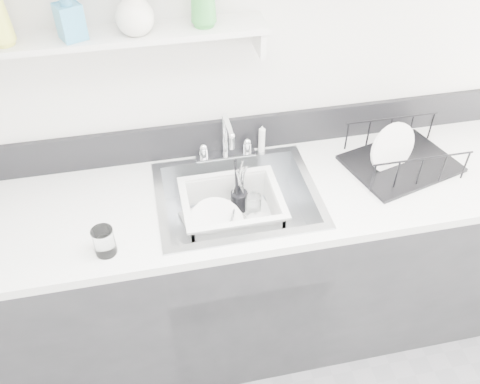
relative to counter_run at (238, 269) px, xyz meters
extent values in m
cube|color=silver|center=(0.00, 0.30, 0.84)|extent=(3.50, 0.02, 2.60)
cube|color=#232326|center=(0.00, 0.00, -0.02)|extent=(3.20, 0.62, 0.88)
cube|color=white|center=(0.00, 0.00, 0.44)|extent=(3.20, 0.62, 0.04)
cube|color=black|center=(0.00, 0.30, 0.54)|extent=(3.20, 0.02, 0.16)
cube|color=silver|center=(0.00, 0.25, 0.47)|extent=(0.26, 0.06, 0.02)
cylinder|color=silver|center=(-0.10, 0.25, 0.50)|extent=(0.04, 0.04, 0.05)
cylinder|color=silver|center=(0.10, 0.25, 0.50)|extent=(0.04, 0.04, 0.05)
cylinder|color=silver|center=(0.00, 0.25, 0.57)|extent=(0.02, 0.02, 0.20)
cylinder|color=silver|center=(0.00, 0.18, 0.68)|extent=(0.02, 0.15, 0.02)
cylinder|color=white|center=(0.16, 0.25, 0.53)|extent=(0.03, 0.03, 0.14)
cube|color=silver|center=(-0.35, 0.23, 1.06)|extent=(1.00, 0.16, 0.02)
cube|color=silver|center=(0.13, 0.23, 1.00)|extent=(0.02, 0.14, 0.10)
cylinder|color=white|center=(-0.08, -0.04, 0.32)|extent=(0.24, 0.24, 0.01)
cylinder|color=white|center=(-0.08, -0.03, 0.33)|extent=(0.23, 0.23, 0.01)
cylinder|color=white|center=(-0.09, -0.04, 0.36)|extent=(0.27, 0.26, 0.10)
cylinder|color=black|center=(0.02, 0.08, 0.35)|extent=(0.07, 0.07, 0.09)
cylinder|color=silver|center=(0.01, 0.09, 0.43)|extent=(0.01, 0.05, 0.18)
cylinder|color=silver|center=(0.04, 0.07, 0.42)|extent=(0.02, 0.04, 0.16)
cylinder|color=black|center=(0.01, 0.09, 0.45)|extent=(0.01, 0.05, 0.19)
cylinder|color=white|center=(0.08, 0.04, 0.35)|extent=(0.08, 0.08, 0.10)
cylinder|color=white|center=(-0.51, -0.20, 0.51)|extent=(0.08, 0.08, 0.11)
imported|color=white|center=(0.08, -0.05, 0.33)|extent=(0.13, 0.13, 0.04)
imported|color=#4094BC|center=(-0.51, 0.21, 1.16)|extent=(0.10, 0.10, 0.17)
imported|color=silver|center=(-0.30, 0.21, 1.15)|extent=(0.14, 0.14, 0.17)
camera|label=1|loc=(-0.30, -1.47, 1.81)|focal=38.00mm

